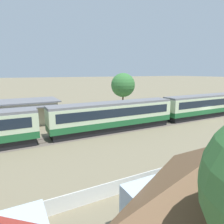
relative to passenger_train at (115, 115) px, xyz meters
The scene contains 5 objects.
ground_plane 17.16m from the passenger_train, ahead, with size 600.00×600.00×0.00m, color #7A7056.
passenger_train is the anchor object (origin of this frame).
railway_track 8.67m from the passenger_train, behind, with size 150.39×3.60×0.04m.
station_building 16.64m from the passenger_train, 141.55° to the left, with size 14.65×7.89×3.67m.
yard_tree_0 16.55m from the passenger_train, 55.68° to the left, with size 5.16×5.16×7.88m.
Camera 1 is at (-29.96, -22.68, 8.08)m, focal length 32.00 mm.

